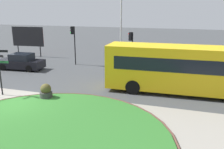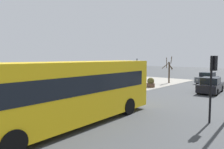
% 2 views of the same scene
% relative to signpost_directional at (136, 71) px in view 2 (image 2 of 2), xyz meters
% --- Properties ---
extents(ground, '(120.00, 120.00, 0.00)m').
position_rel_signpost_directional_xyz_m(ground, '(1.86, -1.26, -2.00)').
color(ground, '#3D3F42').
extents(sidewalk_paving, '(32.00, 8.40, 0.02)m').
position_rel_signpost_directional_xyz_m(sidewalk_paving, '(1.86, -3.06, -1.99)').
color(sidewalk_paving, gray).
rests_on(sidewalk_paving, ground).
extents(grass_island, '(12.08, 12.08, 0.10)m').
position_rel_signpost_directional_xyz_m(grass_island, '(5.72, -4.46, -1.95)').
color(grass_island, '#2D6B28').
rests_on(grass_island, ground).
extents(grass_kerb_ring, '(12.39, 12.39, 0.11)m').
position_rel_signpost_directional_xyz_m(grass_kerb_ring, '(5.72, -4.46, -1.95)').
color(grass_kerb_ring, brown).
rests_on(grass_kerb_ring, ground).
extents(signpost_directional, '(1.20, 0.78, 3.40)m').
position_rel_signpost_directional_xyz_m(signpost_directional, '(0.00, 0.00, 0.00)').
color(signpost_directional, black).
rests_on(signpost_directional, ground).
extents(bollard_foreground, '(0.26, 0.26, 0.96)m').
position_rel_signpost_directional_xyz_m(bollard_foreground, '(-2.71, -2.85, -1.51)').
color(bollard_foreground, black).
rests_on(bollard_foreground, ground).
extents(railing_grass_edge, '(1.17, 5.24, 1.08)m').
position_rel_signpost_directional_xyz_m(railing_grass_edge, '(-0.43, -3.12, -1.30)').
color(railing_grass_edge, black).
rests_on(railing_grass_edge, ground).
extents(bus_yellow, '(11.07, 2.85, 3.25)m').
position_rel_signpost_directional_xyz_m(bus_yellow, '(11.79, 4.13, -0.26)').
color(bus_yellow, yellow).
rests_on(bus_yellow, ground).
extents(car_near_lane, '(4.48, 2.10, 1.53)m').
position_rel_signpost_directional_xyz_m(car_near_lane, '(-3.45, 6.48, -1.31)').
color(car_near_lane, black).
rests_on(car_near_lane, ground).
extents(car_far_lane, '(4.24, 1.91, 1.49)m').
position_rel_signpost_directional_xyz_m(car_far_lane, '(-11.13, 3.86, -1.31)').
color(car_far_lane, '#474C51').
rests_on(car_far_lane, ground).
extents(traffic_light_near, '(0.48, 0.32, 3.55)m').
position_rel_signpost_directional_xyz_m(traffic_light_near, '(6.59, 9.38, 0.61)').
color(traffic_light_near, black).
rests_on(traffic_light_near, ground).
extents(planter_near_signpost, '(0.95, 0.95, 1.14)m').
position_rel_signpost_directional_xyz_m(planter_near_signpost, '(-2.73, 0.13, -1.49)').
color(planter_near_signpost, brown).
rests_on(planter_near_signpost, ground).
extents(planter_kerbside, '(0.80, 0.80, 1.01)m').
position_rel_signpost_directional_xyz_m(planter_kerbside, '(3.15, 0.32, -1.55)').
color(planter_kerbside, '#383838').
rests_on(planter_kerbside, ground).
extents(street_tree_bare, '(1.41, 1.39, 3.65)m').
position_rel_signpost_directional_xyz_m(street_tree_bare, '(-7.88, -0.13, -0.22)').
color(street_tree_bare, '#423323').
rests_on(street_tree_bare, ground).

